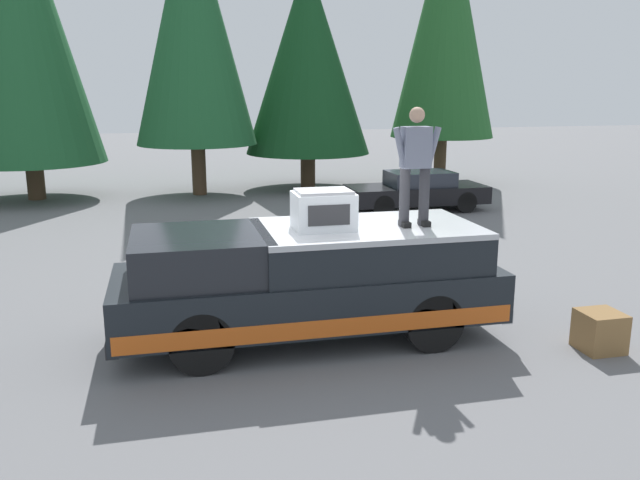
{
  "coord_description": "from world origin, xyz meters",
  "views": [
    {
      "loc": [
        -9.01,
        2.08,
        3.63
      ],
      "look_at": [
        0.36,
        -0.16,
        1.35
      ],
      "focal_mm": 36.72,
      "sensor_mm": 36.0,
      "label": 1
    }
  ],
  "objects_px": {
    "parked_car_black": "(417,191)",
    "pickup_truck": "(308,281)",
    "compressor_unit": "(323,210)",
    "wooden_crate": "(600,331)",
    "person_on_truck_bed": "(416,164)"
  },
  "relations": [
    {
      "from": "pickup_truck",
      "to": "compressor_unit",
      "type": "height_order",
      "value": "compressor_unit"
    },
    {
      "from": "compressor_unit",
      "to": "wooden_crate",
      "type": "height_order",
      "value": "compressor_unit"
    },
    {
      "from": "pickup_truck",
      "to": "wooden_crate",
      "type": "bearing_deg",
      "value": -110.01
    },
    {
      "from": "pickup_truck",
      "to": "parked_car_black",
      "type": "relative_size",
      "value": 1.35
    },
    {
      "from": "parked_car_black",
      "to": "wooden_crate",
      "type": "bearing_deg",
      "value": 172.11
    },
    {
      "from": "compressor_unit",
      "to": "parked_car_black",
      "type": "xyz_separation_m",
      "value": [
        9.28,
        -5.13,
        -1.35
      ]
    },
    {
      "from": "compressor_unit",
      "to": "parked_car_black",
      "type": "relative_size",
      "value": 0.2
    },
    {
      "from": "pickup_truck",
      "to": "compressor_unit",
      "type": "bearing_deg",
      "value": -113.12
    },
    {
      "from": "compressor_unit",
      "to": "parked_car_black",
      "type": "height_order",
      "value": "compressor_unit"
    },
    {
      "from": "compressor_unit",
      "to": "pickup_truck",
      "type": "bearing_deg",
      "value": 66.88
    },
    {
      "from": "pickup_truck",
      "to": "compressor_unit",
      "type": "distance_m",
      "value": 1.08
    },
    {
      "from": "person_on_truck_bed",
      "to": "wooden_crate",
      "type": "height_order",
      "value": "person_on_truck_bed"
    },
    {
      "from": "parked_car_black",
      "to": "wooden_crate",
      "type": "distance_m",
      "value": 10.71
    },
    {
      "from": "parked_car_black",
      "to": "pickup_truck",
      "type": "bearing_deg",
      "value": 149.86
    },
    {
      "from": "wooden_crate",
      "to": "pickup_truck",
      "type": "bearing_deg",
      "value": 69.99
    }
  ]
}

